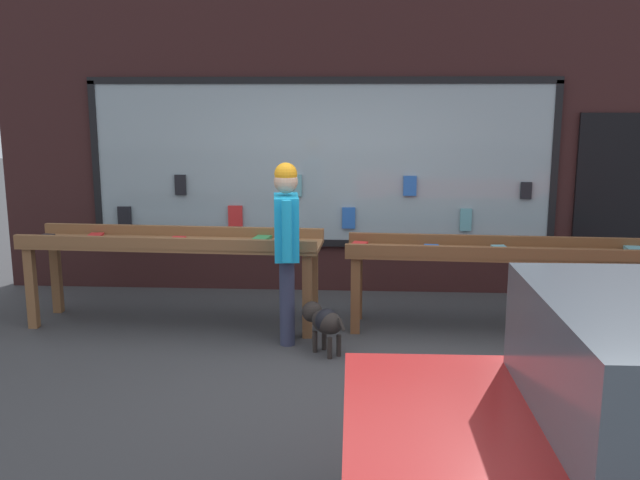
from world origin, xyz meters
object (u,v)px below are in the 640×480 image
(display_table_left, at_px, (173,249))
(display_table_right, at_px, (499,258))
(person_browsing, at_px, (286,239))
(small_dog, at_px, (324,320))

(display_table_left, relative_size, display_table_right, 1.00)
(display_table_right, bearing_deg, person_browsing, -167.01)
(small_dog, bearing_deg, display_table_left, 22.94)
(person_browsing, xyz_separation_m, small_dog, (0.36, -0.28, -0.69))
(display_table_right, bearing_deg, display_table_left, -179.96)
(display_table_left, relative_size, small_dog, 6.54)
(person_browsing, bearing_deg, display_table_left, 61.39)
(display_table_left, height_order, person_browsing, person_browsing)
(display_table_left, distance_m, person_browsing, 1.29)
(display_table_right, bearing_deg, small_dog, -155.90)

